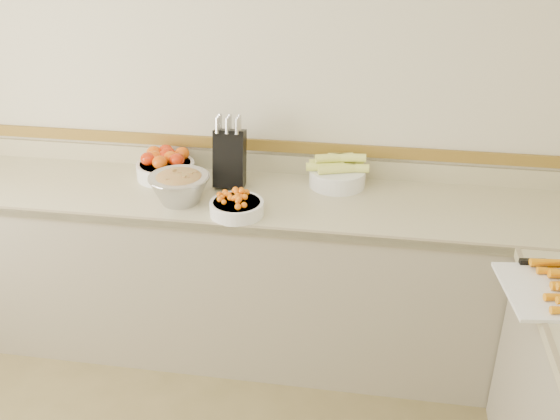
# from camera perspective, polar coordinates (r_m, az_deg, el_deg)

# --- Properties ---
(back_wall) EXTENTS (4.00, 0.00, 4.00)m
(back_wall) POSITION_cam_1_polar(r_m,az_deg,el_deg) (3.26, -4.33, 10.28)
(back_wall) COLOR beige
(back_wall) RESTS_ON ground_plane
(counter_back) EXTENTS (4.00, 0.65, 1.08)m
(counter_back) POSITION_cam_1_polar(r_m,az_deg,el_deg) (3.32, -5.10, -5.50)
(counter_back) COLOR #C0B88B
(counter_back) RESTS_ON ground_plane
(knife_block) EXTENTS (0.16, 0.20, 0.37)m
(knife_block) POSITION_cam_1_polar(r_m,az_deg,el_deg) (3.15, -4.62, 4.89)
(knife_block) COLOR black
(knife_block) RESTS_ON counter_back
(tomato_bowl) EXTENTS (0.30, 0.30, 0.15)m
(tomato_bowl) POSITION_cam_1_polar(r_m,az_deg,el_deg) (3.31, -10.45, 4.08)
(tomato_bowl) COLOR white
(tomato_bowl) RESTS_ON counter_back
(cherry_tomato_bowl) EXTENTS (0.25, 0.25, 0.14)m
(cherry_tomato_bowl) POSITION_cam_1_polar(r_m,az_deg,el_deg) (2.88, -3.98, 0.41)
(cherry_tomato_bowl) COLOR white
(cherry_tomato_bowl) RESTS_ON counter_back
(corn_bowl) EXTENTS (0.32, 0.29, 0.17)m
(corn_bowl) POSITION_cam_1_polar(r_m,az_deg,el_deg) (3.17, 5.27, 3.36)
(corn_bowl) COLOR white
(corn_bowl) RESTS_ON counter_back
(rhubarb_bowl) EXTENTS (0.29, 0.29, 0.17)m
(rhubarb_bowl) POSITION_cam_1_polar(r_m,az_deg,el_deg) (3.01, -9.18, 2.20)
(rhubarb_bowl) COLOR #B2B2BA
(rhubarb_bowl) RESTS_ON counter_back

